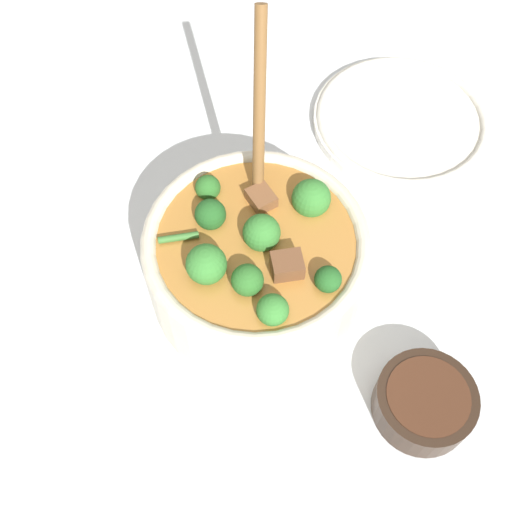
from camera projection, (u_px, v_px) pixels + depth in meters
ground_plane at (256, 286)px, 0.71m from camera, size 4.00×4.00×0.00m
stew_bowl at (256, 259)px, 0.66m from camera, size 0.23×0.25×0.26m
condiment_bowl at (425, 402)px, 0.62m from camera, size 0.10×0.10×0.04m
empty_plate at (402, 120)px, 0.83m from camera, size 0.23×0.23×0.02m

